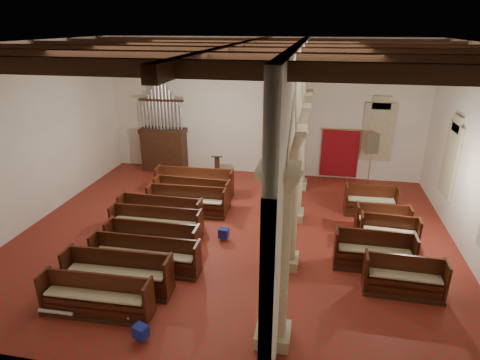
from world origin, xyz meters
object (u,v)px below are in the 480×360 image
(pipe_organ, at_px, (164,142))
(processional_banner, at_px, (370,167))
(lectern, at_px, (217,169))
(aisle_pew_0, at_px, (403,282))
(nave_pew_0, at_px, (97,301))

(pipe_organ, relative_size, processional_banner, 1.79)
(lectern, bearing_deg, processional_banner, -1.91)
(pipe_organ, distance_m, lectern, 2.94)
(lectern, distance_m, processional_banner, 6.57)
(lectern, relative_size, processional_banner, 0.47)
(aisle_pew_0, bearing_deg, processional_banner, 92.16)
(processional_banner, xyz_separation_m, nave_pew_0, (-7.18, -9.75, -0.47))
(pipe_organ, height_order, aisle_pew_0, pipe_organ)
(lectern, relative_size, nave_pew_0, 0.42)
(nave_pew_0, xyz_separation_m, aisle_pew_0, (7.30, 2.20, 0.01))
(processional_banner, bearing_deg, lectern, 161.14)
(pipe_organ, bearing_deg, aisle_pew_0, -39.44)
(nave_pew_0, bearing_deg, lectern, 84.43)
(pipe_organ, xyz_separation_m, lectern, (2.71, -0.69, -0.90))
(pipe_organ, xyz_separation_m, processional_banner, (9.25, -0.17, -0.56))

